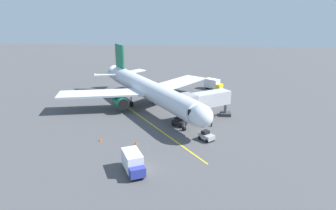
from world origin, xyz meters
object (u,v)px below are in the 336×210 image
tug_portside (206,136)px  safety_cone_nose_left (136,143)px  tug_near_nose (179,122)px  safety_cone_wing_port (100,139)px  safety_cone_nose_right (229,115)px  box_truck_starboard_side (213,84)px  airplane (148,89)px  box_truck_rear_apron (133,163)px  jet_bridge (202,101)px  ground_crew_marshaller (212,122)px

tug_portside → safety_cone_nose_left: size_ratio=4.91×
tug_near_nose → safety_cone_wing_port: size_ratio=4.99×
safety_cone_nose_right → box_truck_starboard_side: bearing=-83.2°
box_truck_starboard_side → safety_cone_nose_right: (-2.36, 19.95, -1.11)m
airplane → box_truck_rear_apron: size_ratio=7.02×
tug_portside → safety_cone_wing_port: tug_portside is taller
airplane → safety_cone_nose_left: 17.81m
airplane → jet_bridge: 12.50m
tug_near_nose → box_truck_starboard_side: bearing=-104.7°
tug_portside → safety_cone_nose_right: (-4.49, -11.64, -0.43)m
tug_portside → safety_cone_wing_port: bearing=7.2°
airplane → safety_cone_nose_right: 16.91m
box_truck_rear_apron → box_truck_starboard_side: bearing=-105.0°
tug_portside → box_truck_starboard_side: size_ratio=0.55×
airplane → safety_cone_nose_left: (-1.10, 17.38, -3.73)m
ground_crew_marshaller → safety_cone_nose_right: bearing=-121.4°
box_truck_starboard_side → safety_cone_nose_right: bearing=96.8°
jet_bridge → safety_cone_nose_left: jet_bridge is taller
ground_crew_marshaller → safety_cone_nose_left: bearing=36.3°
box_truck_starboard_side → airplane: bearing=50.6°
airplane → ground_crew_marshaller: size_ratio=20.46×
jet_bridge → safety_cone_wing_port: (15.63, 10.77, -3.49)m
ground_crew_marshaller → safety_cone_nose_right: 6.80m
jet_bridge → ground_crew_marshaller: 4.40m
airplane → ground_crew_marshaller: 15.79m
tug_near_nose → jet_bridge: bearing=-141.7°
box_truck_starboard_side → safety_cone_wing_port: (18.54, 33.67, -1.11)m
ground_crew_marshaller → box_truck_rear_apron: box_truck_rear_apron is taller
box_truck_rear_apron → safety_cone_wing_port: box_truck_rear_apron is taller
jet_bridge → box_truck_rear_apron: jet_bridge is taller
airplane → jet_bridge: (-10.93, 6.05, -0.24)m
jet_bridge → safety_cone_nose_left: size_ratio=18.89×
tug_portside → box_truck_starboard_side: 31.67m
ground_crew_marshaller → safety_cone_wing_port: ground_crew_marshaller is taller
airplane → box_truck_starboard_side: bearing=-129.4°
airplane → box_truck_starboard_side: (-13.84, -16.86, -2.62)m
tug_near_nose → box_truck_rear_apron: box_truck_rear_apron is taller
jet_bridge → safety_cone_nose_left: bearing=49.1°
box_truck_starboard_side → tug_near_nose: bearing=75.3°
box_truck_rear_apron → safety_cone_wing_port: bearing=-50.8°
jet_bridge → ground_crew_marshaller: jet_bridge is taller
box_truck_rear_apron → safety_cone_wing_port: (7.16, -8.77, -1.11)m
ground_crew_marshaller → safety_cone_wing_port: 19.11m
jet_bridge → safety_cone_nose_left: (9.83, 11.33, -3.49)m
box_truck_rear_apron → airplane: bearing=-84.5°
airplane → jet_bridge: bearing=151.1°
box_truck_starboard_side → safety_cone_wing_port: bearing=61.2°
tug_portside → box_truck_starboard_side: (-2.12, -31.59, 0.68)m
ground_crew_marshaller → safety_cone_nose_right: (-3.53, -5.79, -0.61)m
safety_cone_nose_left → safety_cone_wing_port: same height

